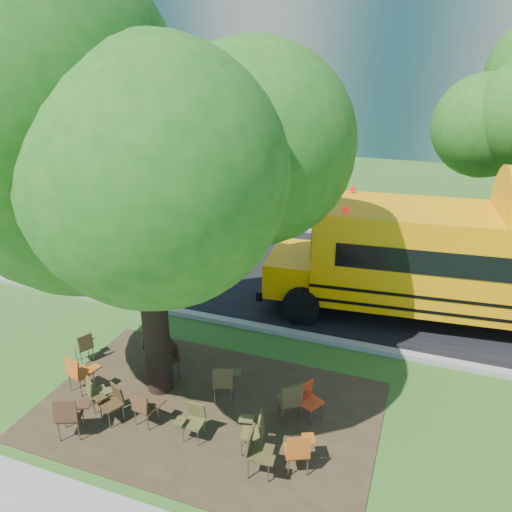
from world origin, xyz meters
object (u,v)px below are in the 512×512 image
at_px(chair_1, 96,391).
at_px(chair_4, 145,406).
at_px(chair_2, 70,413).
at_px(pedestrian_b, 34,169).
at_px(chair_13, 292,398).
at_px(chair_8, 85,344).
at_px(bg_car_red, 122,218).
at_px(chair_12, 309,398).
at_px(chair_0, 79,371).
at_px(main_tree, 141,162).
at_px(chair_11, 225,380).
at_px(chair_14, 299,449).
at_px(chair_9, 169,354).
at_px(chair_7, 257,449).
at_px(chair_10, 152,346).
at_px(black_car, 132,251).
at_px(chair_3, 112,400).
at_px(chair_5, 193,418).

distance_m(chair_1, chair_4, 1.24).
distance_m(chair_2, pedestrian_b, 22.02).
height_order(chair_1, chair_13, chair_13).
xyz_separation_m(chair_8, bg_car_red, (-4.63, 8.36, 0.13)).
height_order(chair_1, chair_12, chair_12).
bearing_deg(chair_0, chair_8, 135.85).
bearing_deg(bg_car_red, main_tree, -126.11).
bearing_deg(chair_11, chair_2, -159.57).
distance_m(chair_12, chair_14, 1.46).
relative_size(chair_1, chair_4, 0.97).
bearing_deg(chair_9, chair_7, -179.19).
bearing_deg(chair_4, chair_10, 124.58).
height_order(chair_4, pedestrian_b, pedestrian_b).
xyz_separation_m(chair_13, chair_14, (0.50, -1.26, -0.03)).
xyz_separation_m(main_tree, chair_14, (3.54, -1.26, -4.58)).
height_order(chair_14, black_car, black_car).
bearing_deg(chair_14, chair_11, 120.51).
relative_size(chair_0, chair_2, 0.97).
height_order(chair_2, chair_11, chair_2).
xyz_separation_m(chair_10, chair_13, (3.66, -0.72, 0.02)).
height_order(chair_4, chair_9, chair_9).
distance_m(chair_8, bg_car_red, 9.56).
relative_size(chair_3, bg_car_red, 0.19).
bearing_deg(chair_14, chair_2, 163.01).
relative_size(chair_7, chair_10, 1.05).
relative_size(chair_2, chair_3, 1.16).
bearing_deg(black_car, chair_12, -103.08).
height_order(chair_10, chair_11, chair_11).
xyz_separation_m(black_car, pedestrian_b, (-11.85, 8.31, 0.23)).
relative_size(chair_0, chair_11, 1.00).
distance_m(chair_12, black_car, 9.36).
height_order(main_tree, black_car, main_tree).
xyz_separation_m(chair_0, chair_1, (0.69, -0.36, -0.08)).
distance_m(chair_10, chair_11, 2.25).
height_order(main_tree, chair_11, main_tree).
bearing_deg(chair_1, chair_11, 62.27).
distance_m(chair_1, pedestrian_b, 21.39).
bearing_deg(chair_12, chair_3, -39.76).
height_order(chair_3, chair_11, chair_11).
relative_size(chair_8, chair_10, 0.87).
distance_m(main_tree, chair_2, 5.00).
bearing_deg(chair_11, black_car, 116.98).
distance_m(chair_3, pedestrian_b, 21.87).
bearing_deg(chair_7, chair_11, -147.28).
distance_m(main_tree, chair_5, 4.98).
distance_m(chair_7, chair_10, 4.17).
bearing_deg(chair_1, chair_14, 34.27).
distance_m(chair_8, black_car, 5.64).
distance_m(chair_8, chair_13, 5.30).
relative_size(chair_2, chair_14, 1.08).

